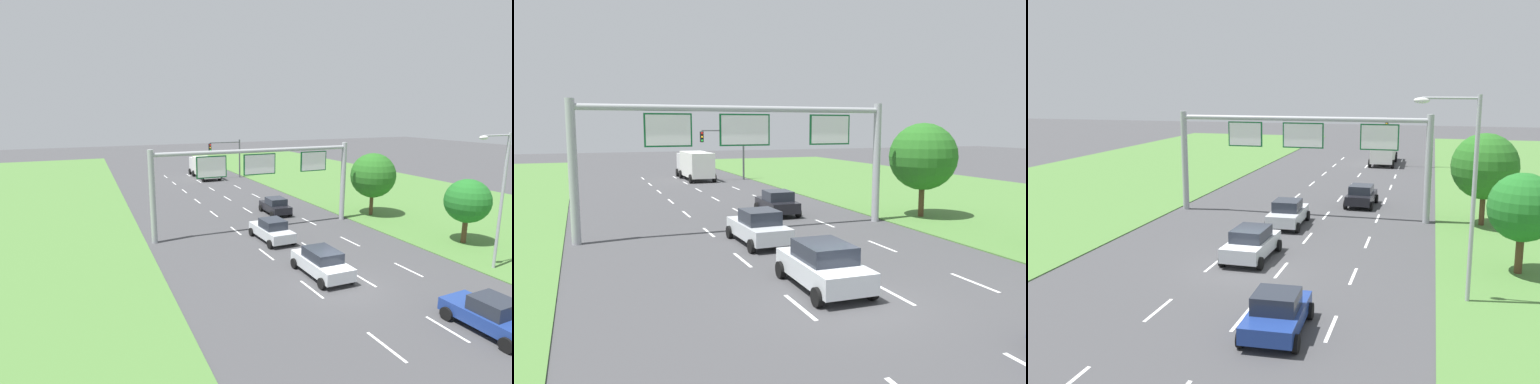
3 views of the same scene
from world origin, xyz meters
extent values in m
plane|color=#424244|center=(0.00, 0.00, 0.00)|extent=(200.00, 200.00, 0.00)
cube|color=white|center=(-1.75, 0.00, 0.00)|extent=(0.14, 2.40, 0.01)
cube|color=white|center=(-1.75, 6.00, 0.00)|extent=(0.14, 2.40, 0.01)
cube|color=white|center=(-1.75, 12.00, 0.00)|extent=(0.14, 2.40, 0.01)
cube|color=white|center=(-1.75, 18.00, 0.00)|extent=(0.14, 2.40, 0.01)
cube|color=white|center=(-1.75, 24.00, 0.00)|extent=(0.14, 2.40, 0.01)
cube|color=white|center=(-1.75, 30.00, 0.00)|extent=(0.14, 2.40, 0.01)
cube|color=white|center=(-1.75, 36.00, 0.00)|extent=(0.14, 2.40, 0.01)
cube|color=white|center=(-1.75, 42.00, 0.00)|extent=(0.14, 2.40, 0.01)
cube|color=white|center=(1.75, 0.00, 0.00)|extent=(0.14, 2.40, 0.01)
cube|color=white|center=(1.75, 6.00, 0.00)|extent=(0.14, 2.40, 0.01)
cube|color=white|center=(1.75, 12.00, 0.00)|extent=(0.14, 2.40, 0.01)
cube|color=white|center=(1.75, 18.00, 0.00)|extent=(0.14, 2.40, 0.01)
cube|color=white|center=(1.75, 24.00, 0.00)|extent=(0.14, 2.40, 0.01)
cube|color=white|center=(1.75, 30.00, 0.00)|extent=(0.14, 2.40, 0.01)
cube|color=white|center=(1.75, 36.00, 0.00)|extent=(0.14, 2.40, 0.01)
cube|color=white|center=(1.75, 42.00, 0.00)|extent=(0.14, 2.40, 0.01)
cube|color=white|center=(5.25, 0.00, 0.00)|extent=(0.14, 2.40, 0.01)
cube|color=white|center=(5.25, 6.00, 0.00)|extent=(0.14, 2.40, 0.01)
cube|color=white|center=(5.25, 12.00, 0.00)|extent=(0.14, 2.40, 0.01)
cube|color=white|center=(5.25, 18.00, 0.00)|extent=(0.14, 2.40, 0.01)
cube|color=white|center=(5.25, 24.00, 0.00)|extent=(0.14, 2.40, 0.01)
cube|color=white|center=(5.25, 30.00, 0.00)|extent=(0.14, 2.40, 0.01)
cube|color=white|center=(5.25, 36.00, 0.00)|extent=(0.14, 2.40, 0.01)
cube|color=white|center=(5.25, 42.00, 0.00)|extent=(0.14, 2.40, 0.01)
cube|color=silver|center=(-0.09, 8.62, 0.67)|extent=(1.97, 4.42, 0.71)
cube|color=#232833|center=(-0.09, 8.43, 1.36)|extent=(1.64, 1.90, 0.66)
cylinder|color=black|center=(-1.08, 10.24, 0.32)|extent=(0.23, 0.64, 0.64)
cylinder|color=black|center=(0.83, 10.28, 0.32)|extent=(0.23, 0.64, 0.64)
cylinder|color=black|center=(-1.01, 6.96, 0.32)|extent=(0.23, 0.64, 0.64)
cylinder|color=black|center=(0.90, 7.01, 0.32)|extent=(0.23, 0.64, 0.64)
cube|color=black|center=(3.70, 15.73, 0.65)|extent=(1.96, 3.97, 0.66)
cube|color=#232833|center=(3.69, 15.55, 1.28)|extent=(1.67, 1.93, 0.61)
cylinder|color=black|center=(2.83, 17.17, 0.32)|extent=(0.25, 0.65, 0.64)
cylinder|color=black|center=(4.68, 17.10, 0.32)|extent=(0.25, 0.65, 0.64)
cylinder|color=black|center=(2.72, 14.37, 0.32)|extent=(0.25, 0.65, 0.64)
cylinder|color=black|center=(4.57, 14.30, 0.32)|extent=(0.25, 0.65, 0.64)
cube|color=silver|center=(-0.21, 1.42, 0.68)|extent=(2.00, 4.38, 0.72)
cube|color=#232833|center=(-0.22, 1.38, 1.35)|extent=(1.68, 2.25, 0.61)
cylinder|color=black|center=(-1.17, 3.06, 0.32)|extent=(0.23, 0.64, 0.64)
cylinder|color=black|center=(0.80, 3.02, 0.32)|extent=(0.23, 0.64, 0.64)
cylinder|color=black|center=(-1.23, -0.18, 0.32)|extent=(0.23, 0.64, 0.64)
cylinder|color=black|center=(0.74, -0.22, 0.32)|extent=(0.23, 0.64, 0.64)
cube|color=silver|center=(3.36, 42.33, 1.55)|extent=(2.21, 2.11, 2.20)
cube|color=silver|center=(3.39, 37.97, 1.72)|extent=(2.40, 6.33, 2.54)
cylinder|color=black|center=(2.23, 42.82, 0.45)|extent=(0.29, 0.90, 0.90)
cylinder|color=black|center=(4.49, 42.84, 0.45)|extent=(0.29, 0.90, 0.90)
cylinder|color=black|center=(2.16, 40.52, 0.45)|extent=(0.29, 0.90, 0.90)
cylinder|color=black|center=(4.58, 40.54, 0.45)|extent=(0.29, 0.90, 0.90)
cylinder|color=black|center=(2.20, 35.40, 0.45)|extent=(0.29, 0.90, 0.90)
cylinder|color=black|center=(4.62, 35.42, 0.45)|extent=(0.29, 0.90, 0.90)
cylinder|color=#9EA0A5|center=(-8.40, 11.55, 3.50)|extent=(0.44, 0.44, 7.00)
cylinder|color=#9EA0A5|center=(8.40, 11.55, 3.50)|extent=(0.44, 0.44, 7.00)
cylinder|color=#9EA0A5|center=(0.00, 11.55, 6.60)|extent=(16.80, 0.32, 0.32)
cube|color=#0C5B28|center=(-3.85, 11.55, 5.49)|extent=(2.40, 0.12, 1.69)
cube|color=white|center=(-3.85, 11.48, 5.49)|extent=(2.24, 0.01, 1.53)
cube|color=#0C5B28|center=(0.20, 11.55, 5.49)|extent=(2.77, 0.12, 1.69)
cube|color=white|center=(0.20, 11.48, 5.49)|extent=(2.61, 0.01, 1.53)
cube|color=#0C5B28|center=(5.25, 11.55, 5.49)|extent=(2.48, 0.12, 1.69)
cube|color=white|center=(5.25, 11.48, 5.49)|extent=(2.32, 0.01, 1.53)
cylinder|color=#47494F|center=(8.25, 36.94, 2.80)|extent=(0.20, 0.20, 5.60)
cylinder|color=#47494F|center=(6.00, 36.94, 5.25)|extent=(4.50, 0.14, 0.14)
cube|color=black|center=(3.75, 36.94, 4.60)|extent=(0.32, 0.36, 1.10)
sphere|color=red|center=(3.75, 36.74, 4.97)|extent=(0.22, 0.22, 0.22)
sphere|color=orange|center=(3.75, 36.74, 4.60)|extent=(0.22, 0.22, 0.22)
sphere|color=green|center=(3.75, 36.74, 4.23)|extent=(0.22, 0.22, 0.22)
cylinder|color=#513823|center=(11.81, 11.64, 1.13)|extent=(0.34, 0.34, 2.27)
sphere|color=#26661F|center=(11.81, 11.64, 3.82)|extent=(4.15, 4.15, 4.15)
camera|label=1|loc=(-12.80, -17.70, 9.75)|focal=28.00mm
camera|label=2|loc=(-8.03, -13.85, 5.69)|focal=35.00mm
camera|label=3|loc=(8.53, -25.54, 8.93)|focal=40.00mm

